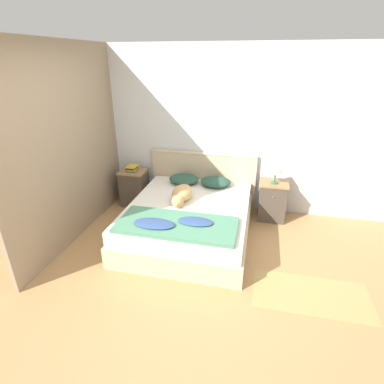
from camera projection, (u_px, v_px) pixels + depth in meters
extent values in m
plane|color=tan|center=(176.00, 285.00, 3.37)|extent=(16.00, 16.00, 0.00)
cube|color=silver|center=(211.00, 131.00, 4.74)|extent=(9.00, 0.06, 2.55)
cube|color=gray|center=(78.00, 142.00, 4.12)|extent=(0.06, 3.10, 2.55)
cube|color=#C6B28E|center=(189.00, 226.00, 4.27)|extent=(1.66, 1.96, 0.28)
cube|color=silver|center=(189.00, 211.00, 4.17)|extent=(1.60, 1.90, 0.21)
cube|color=#C6B28E|center=(203.00, 180.00, 5.03)|extent=(1.74, 0.04, 0.91)
cylinder|color=#C6B28E|center=(203.00, 154.00, 4.84)|extent=(1.74, 0.06, 0.06)
cube|color=#4C4238|center=(134.00, 188.00, 5.13)|extent=(0.41, 0.37, 0.58)
cube|color=#937047|center=(133.00, 171.00, 5.00)|extent=(0.43, 0.39, 0.03)
sphere|color=#937047|center=(129.00, 184.00, 4.89)|extent=(0.02, 0.02, 0.02)
cube|color=#4C4238|center=(272.00, 201.00, 4.66)|extent=(0.41, 0.37, 0.58)
cube|color=#937047|center=(274.00, 183.00, 4.53)|extent=(0.43, 0.39, 0.03)
sphere|color=#937047|center=(273.00, 197.00, 4.42)|extent=(0.02, 0.02, 0.02)
ellipsoid|color=#284C3D|center=(184.00, 179.00, 4.80)|extent=(0.48, 0.39, 0.13)
ellipsoid|color=#284C3D|center=(216.00, 182.00, 4.70)|extent=(0.48, 0.39, 0.13)
cube|color=#4C8466|center=(177.00, 225.00, 3.57)|extent=(1.43, 0.64, 0.05)
ellipsoid|color=#334C7F|center=(154.00, 223.00, 3.52)|extent=(0.50, 0.26, 0.04)
ellipsoid|color=#334C7F|center=(196.00, 221.00, 3.57)|extent=(0.43, 0.22, 0.04)
ellipsoid|color=tan|center=(182.00, 193.00, 4.24)|extent=(0.29, 0.42, 0.20)
sphere|color=tan|center=(178.00, 201.00, 4.02)|extent=(0.17, 0.17, 0.17)
ellipsoid|color=tan|center=(176.00, 205.00, 3.97)|extent=(0.08, 0.09, 0.07)
cone|color=tan|center=(175.00, 197.00, 4.02)|extent=(0.05, 0.05, 0.06)
cone|color=tan|center=(181.00, 197.00, 4.00)|extent=(0.05, 0.05, 0.06)
ellipsoid|color=tan|center=(188.00, 191.00, 4.41)|extent=(0.14, 0.20, 0.07)
cube|color=#337547|center=(133.00, 170.00, 4.98)|extent=(0.14, 0.19, 0.02)
cube|color=orange|center=(133.00, 169.00, 4.98)|extent=(0.16, 0.22, 0.03)
cube|color=#232328|center=(132.00, 168.00, 4.96)|extent=(0.14, 0.20, 0.02)
cube|color=gold|center=(132.00, 166.00, 4.95)|extent=(0.17, 0.20, 0.02)
cylinder|color=#336B4C|center=(274.00, 182.00, 4.50)|extent=(0.11, 0.11, 0.02)
cylinder|color=#336B4C|center=(275.00, 177.00, 4.46)|extent=(0.02, 0.02, 0.15)
cone|color=beige|center=(276.00, 169.00, 4.41)|extent=(0.20, 0.20, 0.13)
cube|color=tan|center=(311.00, 295.00, 3.23)|extent=(1.23, 0.62, 0.00)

